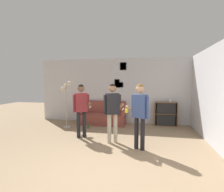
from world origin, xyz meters
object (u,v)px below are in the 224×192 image
object	(u,v)px
floor_lamp	(66,93)
person_player_foreground_center	(112,107)
person_watcher_holding_cup	(140,110)
bottle_on_floor	(88,126)
couch	(103,117)
person_player_foreground_left	(81,105)
drinking_cup	(170,101)
bookshelf	(166,114)

from	to	relation	value
floor_lamp	person_player_foreground_center	distance (m)	2.42
person_watcher_holding_cup	bottle_on_floor	distance (m)	2.73
couch	person_player_foreground_left	distance (m)	1.99
couch	person_player_foreground_center	xyz separation A→B (m)	(0.83, -2.12, 0.73)
couch	bottle_on_floor	size ratio (longest dim) A/B	7.53
person_player_foreground_left	drinking_cup	distance (m)	3.52
floor_lamp	person_player_foreground_left	size ratio (longest dim) A/B	1.06
couch	bottle_on_floor	distance (m)	0.89
floor_lamp	person_player_foreground_center	bearing A→B (deg)	-32.80
person_player_foreground_left	couch	bearing A→B (deg)	83.90
bookshelf	person_watcher_holding_cup	world-z (taller)	person_watcher_holding_cup
bookshelf	person_watcher_holding_cup	xyz separation A→B (m)	(-0.91, -2.66, 0.56)
person_watcher_holding_cup	floor_lamp	bearing A→B (deg)	149.39
couch	bottle_on_floor	world-z (taller)	couch
bottle_on_floor	person_player_foreground_left	bearing A→B (deg)	-81.79
person_watcher_holding_cup	bottle_on_floor	size ratio (longest dim) A/B	6.60
couch	person_player_foreground_left	xyz separation A→B (m)	(-0.20, -1.85, 0.71)
person_player_foreground_left	drinking_cup	bearing A→B (deg)	35.54
floor_lamp	bottle_on_floor	world-z (taller)	floor_lamp
drinking_cup	person_watcher_holding_cup	bearing A→B (deg)	-111.77
person_player_foreground_center	person_watcher_holding_cup	world-z (taller)	same
couch	drinking_cup	bearing A→B (deg)	4.16
person_player_foreground_center	bottle_on_floor	xyz separation A→B (m)	(-1.18, 1.33, -0.93)
bookshelf	floor_lamp	xyz separation A→B (m)	(-3.70, -1.02, 0.86)
floor_lamp	person_player_foreground_center	xyz separation A→B (m)	(2.02, -1.30, -0.29)
floor_lamp	person_player_foreground_left	bearing A→B (deg)	-46.10
bottle_on_floor	drinking_cup	bearing A→B (deg)	18.14
bookshelf	person_player_foreground_left	distance (m)	3.43
bookshelf	floor_lamp	size ratio (longest dim) A/B	0.53
bottle_on_floor	person_player_foreground_center	bearing A→B (deg)	-48.36
person_watcher_holding_cup	bottle_on_floor	world-z (taller)	person_watcher_holding_cup
floor_lamp	bookshelf	bearing A→B (deg)	15.37
bottle_on_floor	drinking_cup	world-z (taller)	drinking_cup
couch	person_watcher_holding_cup	bearing A→B (deg)	-57.09
person_player_foreground_left	person_player_foreground_center	world-z (taller)	person_player_foreground_center
person_player_foreground_left	bookshelf	bearing A→B (deg)	37.05
person_player_foreground_left	person_player_foreground_center	xyz separation A→B (m)	(1.03, -0.27, 0.02)
couch	person_player_foreground_center	world-z (taller)	person_player_foreground_center
person_player_foreground_left	drinking_cup	world-z (taller)	person_player_foreground_left
bookshelf	floor_lamp	world-z (taller)	floor_lamp
floor_lamp	person_player_foreground_left	world-z (taller)	floor_lamp
bookshelf	person_player_foreground_left	world-z (taller)	person_player_foreground_left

